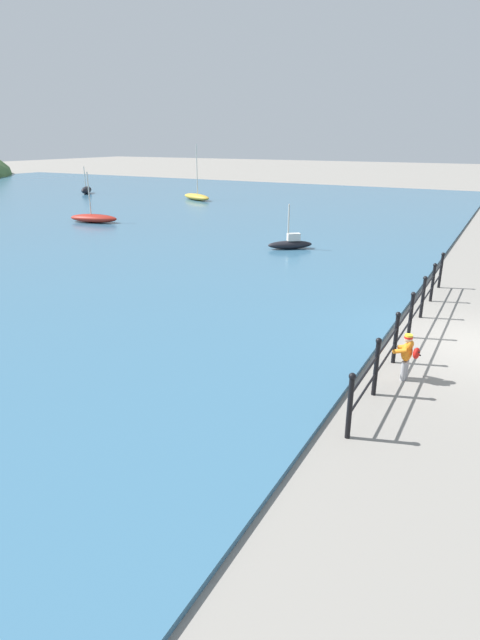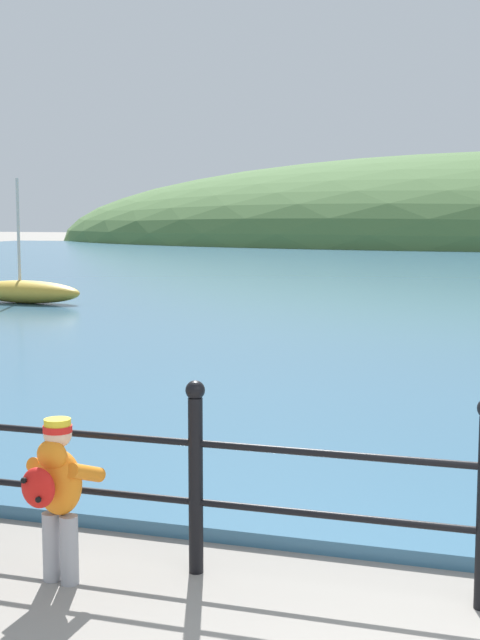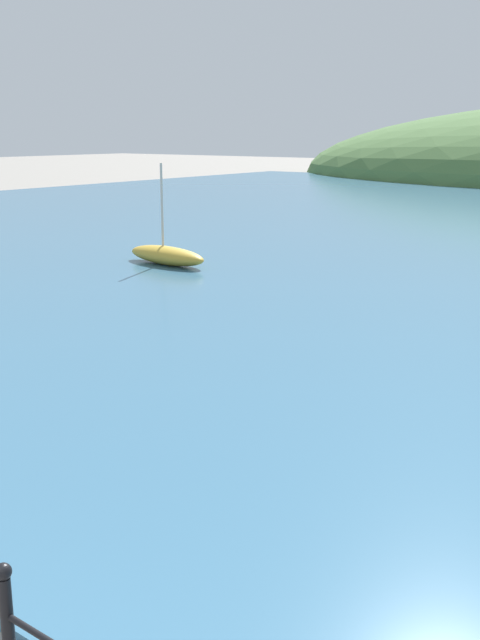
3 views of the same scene
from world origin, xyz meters
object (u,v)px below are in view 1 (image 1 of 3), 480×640
Objects in this scene: child_in_coat at (408,353)px; boat_far_left at (197,197)px; boat_green_fishing at (290,243)px; boat_blue_hull at (86,190)px; boat_mid_harbor at (94,218)px.

child_in_coat is 0.24× the size of boat_far_left.
child_in_coat is 12.75m from boat_green_fishing.
boat_blue_hull is 17.01m from boat_mid_harbor.
boat_far_left is at bearing 41.04° from child_in_coat.
boat_far_left is (0.70, -11.28, -0.06)m from boat_blue_hull.
boat_far_left reaches higher than boat_green_fishing.
boat_far_left is (24.39, 21.23, -0.24)m from child_in_coat.
boat_mid_harbor is (11.91, 20.24, -0.26)m from child_in_coat.
boat_blue_hull is at bearing 46.15° from boat_mid_harbor.
boat_mid_harbor is at bearing 84.15° from boat_green_fishing.
boat_mid_harbor reaches higher than boat_green_fishing.
boat_mid_harbor is at bearing -133.85° from boat_blue_hull.
boat_mid_harbor is 12.52m from boat_far_left.
child_in_coat is at bearing -120.47° from boat_mid_harbor.
boat_far_left reaches higher than boat_mid_harbor.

